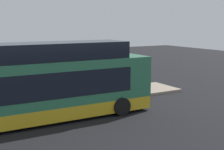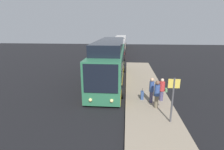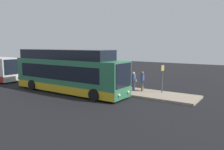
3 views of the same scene
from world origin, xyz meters
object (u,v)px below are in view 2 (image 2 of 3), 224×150
passenger_waiting (152,89)px  sign_post (173,95)px  suitcase (142,95)px  bus_second (118,49)px  passenger_boarding (162,89)px  bus_lead (110,63)px  bus_third (121,42)px  passenger_with_bags (157,93)px

passenger_waiting → sign_post: bearing=161.4°
suitcase → bus_second: bearing=-171.8°
passenger_boarding → sign_post: 3.03m
bus_lead → bus_second: 14.70m
passenger_boarding → sign_post: size_ratio=0.64×
bus_third → suitcase: 34.06m
bus_lead → passenger_boarding: bearing=40.3°
bus_lead → sign_post: (7.84, 4.12, -0.06)m
bus_lead → passenger_boarding: size_ratio=7.58×
bus_lead → sign_post: size_ratio=4.88×
bus_second → passenger_boarding: size_ratio=6.97×
sign_post → bus_third: bearing=-173.6°
bus_second → bus_third: size_ratio=0.98×
bus_lead → passenger_with_bags: 7.11m
passenger_with_bags → sign_post: 1.89m
bus_second → passenger_waiting: bus_second is taller
bus_second → sign_post: bearing=10.4°
bus_third → passenger_waiting: (34.44, 3.38, -0.28)m
passenger_boarding → suitcase: size_ratio=1.95×
bus_lead → passenger_with_bags: (6.11, 3.60, -0.61)m
bus_second → passenger_with_bags: bearing=9.8°
bus_lead → suitcase: size_ratio=14.78×
suitcase → passenger_waiting: bearing=48.4°
bus_second → bus_third: bus_third is taller
passenger_with_bags → sign_post: sign_post is taller
passenger_with_bags → sign_post: size_ratio=0.73×
bus_second → passenger_with_bags: size_ratio=6.17×
bus_third → suitcase: size_ratio=13.83×
bus_third → sign_post: (36.99, 4.12, 0.31)m
bus_second → suitcase: (19.47, 2.80, -0.96)m
bus_second → sign_post: size_ratio=4.49×
bus_lead → bus_third: 29.15m
passenger_waiting → bus_third: bearing=-29.3°
bus_lead → sign_post: 8.86m
passenger_with_bags → suitcase: 1.71m
passenger_with_bags → bus_lead: bearing=169.8°
bus_third → passenger_boarding: (34.04, 4.15, -0.41)m
bus_lead → passenger_boarding: (4.89, 4.15, -0.77)m
bus_lead → passenger_with_bags: size_ratio=6.71×
bus_second → suitcase: bus_second is taller
suitcase → sign_post: bearing=23.3°
bus_third → passenger_boarding: bus_third is taller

